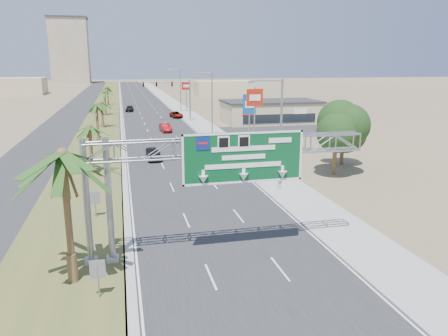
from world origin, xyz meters
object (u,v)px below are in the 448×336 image
at_px(palm_near, 62,155).
at_px(car_left_lane, 153,154).
at_px(store_building, 271,112).
at_px(car_far, 130,109).
at_px(car_mid_lane, 165,128).
at_px(car_right_lane, 176,115).
at_px(pole_sign_red_far, 186,88).
at_px(signal_mast, 180,97).
at_px(sign_gantry, 216,156).
at_px(pole_sign_red_near, 255,100).
at_px(pole_sign_blue, 249,106).

relative_size(palm_near, car_left_lane, 1.92).
xyz_separation_m(store_building, car_far, (-26.22, 26.24, -1.36)).
relative_size(car_mid_lane, car_far, 0.97).
relative_size(car_right_lane, pole_sign_red_far, 0.64).
bearing_deg(car_left_lane, car_far, 85.23).
relative_size(signal_mast, car_right_lane, 2.25).
bearing_deg(store_building, pole_sign_red_far, 119.47).
height_order(signal_mast, car_right_lane, signal_mast).
bearing_deg(car_left_lane, store_building, 42.81).
bearing_deg(store_building, car_right_lane, 144.99).
relative_size(signal_mast, car_far, 2.33).
relative_size(signal_mast, car_mid_lane, 2.41).
xyz_separation_m(sign_gantry, store_building, (23.06, 56.07, -4.06)).
distance_m(signal_mast, car_left_lane, 35.72).
bearing_deg(pole_sign_red_near, car_far, 109.22).
height_order(pole_sign_blue, pole_sign_red_far, pole_sign_red_far).
height_order(palm_near, pole_sign_red_near, palm_near).
bearing_deg(car_far, store_building, -40.24).
distance_m(palm_near, car_left_lane, 30.72).
xyz_separation_m(palm_near, car_far, (4.98, 84.24, -6.29)).
height_order(car_left_lane, car_far, car_left_lane).
xyz_separation_m(sign_gantry, car_mid_lane, (1.94, 48.85, -5.35)).
distance_m(signal_mast, car_far, 22.73).
bearing_deg(pole_sign_blue, palm_near, -118.05).
bearing_deg(sign_gantry, car_mid_lane, 87.73).
distance_m(sign_gantry, car_left_lane, 28.04).
xyz_separation_m(pole_sign_red_near, pole_sign_red_far, (-3.21, 43.90, -0.61)).
distance_m(sign_gantry, car_mid_lane, 49.18).
bearing_deg(car_mid_lane, car_right_lane, 71.50).
relative_size(store_building, car_far, 4.08).
distance_m(store_building, car_right_lane, 20.65).
height_order(car_far, pole_sign_blue, pole_sign_blue).
xyz_separation_m(sign_gantry, palm_near, (-8.14, -1.93, 0.87)).
distance_m(car_right_lane, car_far, 17.17).
bearing_deg(signal_mast, pole_sign_red_far, 77.34).
relative_size(pole_sign_red_near, pole_sign_blue, 1.14).
bearing_deg(pole_sign_red_far, car_left_lane, -102.91).
bearing_deg(car_far, signal_mast, -60.35).
bearing_deg(store_building, sign_gantry, -112.36).
bearing_deg(car_right_lane, car_mid_lane, -109.34).
distance_m(car_far, pole_sign_red_far, 14.47).
distance_m(car_left_lane, pole_sign_blue, 19.68).
height_order(sign_gantry, car_left_lane, sign_gantry).
bearing_deg(sign_gantry, palm_near, -166.68).
relative_size(sign_gantry, car_right_lane, 3.67).
bearing_deg(car_mid_lane, car_far, 92.71).
relative_size(car_left_lane, pole_sign_red_near, 0.55).
distance_m(car_far, pole_sign_blue, 46.71).
relative_size(car_left_lane, pole_sign_blue, 0.62).
relative_size(signal_mast, store_building, 0.57).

